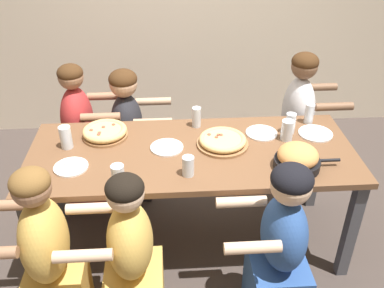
{
  "coord_description": "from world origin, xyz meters",
  "views": [
    {
      "loc": [
        -0.15,
        -2.27,
        2.26
      ],
      "look_at": [
        0.0,
        0.0,
        0.83
      ],
      "focal_mm": 40.0,
      "sensor_mm": 36.0,
      "label": 1
    }
  ],
  "objects": [
    {
      "name": "diner_far_left",
      "position": [
        -0.83,
        0.63,
        0.52
      ],
      "size": [
        0.51,
        0.4,
        1.13
      ],
      "rotation": [
        0.0,
        0.0,
        -1.57
      ],
      "color": "#B22D2D",
      "rests_on": "ground"
    },
    {
      "name": "dining_table",
      "position": [
        0.0,
        0.0,
        0.69
      ],
      "size": [
        2.07,
        0.83,
        0.78
      ],
      "color": "brown",
      "rests_on": "ground"
    },
    {
      "name": "empty_plate_d",
      "position": [
        0.48,
        0.18,
        0.79
      ],
      "size": [
        0.21,
        0.21,
        0.02
      ],
      "color": "white",
      "rests_on": "dining_table"
    },
    {
      "name": "skillet_bowl",
      "position": [
        0.61,
        -0.22,
        0.85
      ],
      "size": [
        0.4,
        0.27,
        0.15
      ],
      "color": "black",
      "rests_on": "dining_table"
    },
    {
      "name": "diner_far_right",
      "position": [
        0.88,
        0.63,
        0.54
      ],
      "size": [
        0.51,
        0.4,
        1.18
      ],
      "rotation": [
        0.0,
        0.0,
        -1.57
      ],
      "color": "silver",
      "rests_on": "ground"
    },
    {
      "name": "pizza_board_main",
      "position": [
        0.2,
        0.05,
        0.81
      ],
      "size": [
        0.33,
        0.33,
        0.06
      ],
      "color": "#996B42",
      "rests_on": "dining_table"
    },
    {
      "name": "diner_near_midleft",
      "position": [
        -0.37,
        -0.63,
        0.48
      ],
      "size": [
        0.51,
        0.4,
        1.06
      ],
      "rotation": [
        0.0,
        0.0,
        1.57
      ],
      "color": "gold",
      "rests_on": "ground"
    },
    {
      "name": "ground_plane",
      "position": [
        0.0,
        0.0,
        0.0
      ],
      "size": [
        18.0,
        18.0,
        0.0
      ],
      "primitive_type": "plane",
      "color": "#423833",
      "rests_on": "ground"
    },
    {
      "name": "empty_plate_a",
      "position": [
        0.84,
        0.15,
        0.79
      ],
      "size": [
        0.23,
        0.23,
        0.02
      ],
      "color": "white",
      "rests_on": "dining_table"
    },
    {
      "name": "empty_plate_c",
      "position": [
        -0.16,
        0.04,
        0.79
      ],
      "size": [
        0.21,
        0.21,
        0.02
      ],
      "color": "white",
      "rests_on": "dining_table"
    },
    {
      "name": "diner_near_midright",
      "position": [
        0.44,
        -0.63,
        0.51
      ],
      "size": [
        0.51,
        0.4,
        1.09
      ],
      "rotation": [
        0.0,
        0.0,
        1.57
      ],
      "color": "#2D5193",
      "rests_on": "ground"
    },
    {
      "name": "drinking_glass_d",
      "position": [
        0.84,
        0.31,
        0.85
      ],
      "size": [
        0.06,
        0.06,
        0.14
      ],
      "color": "silver",
      "rests_on": "dining_table"
    },
    {
      "name": "pizza_board_second",
      "position": [
        -0.57,
        0.21,
        0.82
      ],
      "size": [
        0.3,
        0.3,
        0.06
      ],
      "color": "#996B42",
      "rests_on": "dining_table"
    },
    {
      "name": "drinking_glass_g",
      "position": [
        0.63,
        0.1,
        0.85
      ],
      "size": [
        0.08,
        0.08,
        0.14
      ],
      "color": "silver",
      "rests_on": "dining_table"
    },
    {
      "name": "drinking_glass_b",
      "position": [
        0.67,
        0.18,
        0.86
      ],
      "size": [
        0.07,
        0.07,
        0.14
      ],
      "color": "silver",
      "rests_on": "dining_table"
    },
    {
      "name": "diner_far_midleft",
      "position": [
        -0.46,
        0.63,
        0.5
      ],
      "size": [
        0.51,
        0.4,
        1.08
      ],
      "rotation": [
        0.0,
        0.0,
        -1.57
      ],
      "color": "#232328",
      "rests_on": "ground"
    },
    {
      "name": "diner_near_left",
      "position": [
        -0.8,
        -0.63,
        0.51
      ],
      "size": [
        0.51,
        0.4,
        1.12
      ],
      "rotation": [
        0.0,
        0.0,
        1.57
      ],
      "color": "gold",
      "rests_on": "ground"
    },
    {
      "name": "drinking_glass_a",
      "position": [
        -0.8,
        0.09,
        0.85
      ],
      "size": [
        0.08,
        0.08,
        0.15
      ],
      "color": "silver",
      "rests_on": "dining_table"
    },
    {
      "name": "drinking_glass_e",
      "position": [
        -0.43,
        -0.34,
        0.84
      ],
      "size": [
        0.07,
        0.07,
        0.14
      ],
      "color": "silver",
      "rests_on": "dining_table"
    },
    {
      "name": "drinking_glass_f",
      "position": [
        -0.04,
        -0.25,
        0.84
      ],
      "size": [
        0.07,
        0.07,
        0.12
      ],
      "color": "silver",
      "rests_on": "dining_table"
    },
    {
      "name": "empty_plate_b",
      "position": [
        -0.73,
        -0.14,
        0.79
      ],
      "size": [
        0.2,
        0.2,
        0.02
      ],
      "color": "white",
      "rests_on": "dining_table"
    },
    {
      "name": "drinking_glass_c",
      "position": [
        0.05,
        0.31,
        0.85
      ],
      "size": [
        0.06,
        0.06,
        0.14
      ],
      "color": "silver",
      "rests_on": "dining_table"
    }
  ]
}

